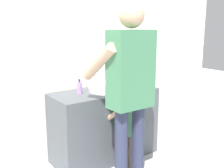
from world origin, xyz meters
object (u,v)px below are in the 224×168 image
at_px(soap_bottle, 79,88).
at_px(adult_parent, 129,81).
at_px(toothbrush_cup, 122,82).
at_px(child_toddler, 126,124).

distance_m(soap_bottle, adult_parent, 0.73).
bearing_deg(adult_parent, toothbrush_cup, 56.88).
distance_m(toothbrush_cup, child_toddler, 0.66).
relative_size(toothbrush_cup, child_toddler, 0.23).
bearing_deg(toothbrush_cup, adult_parent, -123.12).
bearing_deg(child_toddler, toothbrush_cup, 56.29).
bearing_deg(toothbrush_cup, soap_bottle, -178.51).
height_order(toothbrush_cup, child_toddler, toothbrush_cup).
bearing_deg(soap_bottle, child_toddler, -56.39).
xyz_separation_m(soap_bottle, adult_parent, (0.16, -0.69, 0.17)).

